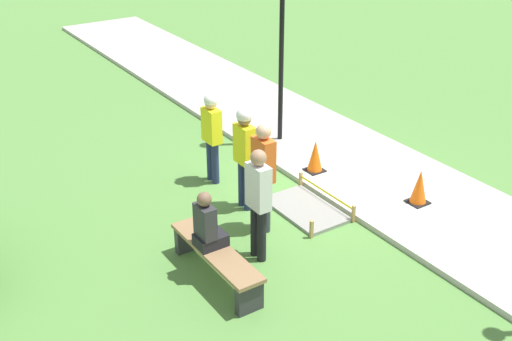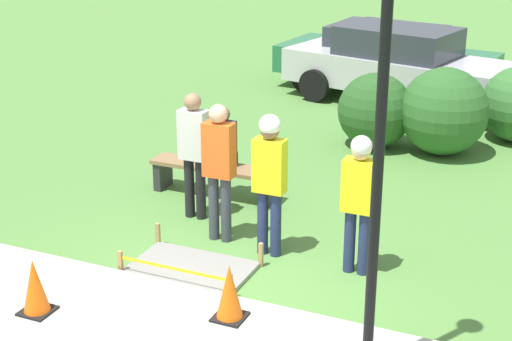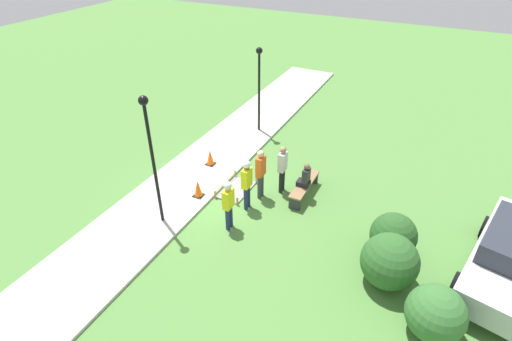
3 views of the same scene
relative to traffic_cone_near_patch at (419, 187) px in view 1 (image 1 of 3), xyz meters
name	(u,v)px [view 1 (image 1 of 3)]	position (x,y,z in m)	size (l,w,h in m)	color
ground_plane	(309,190)	(1.55, 1.19, -0.41)	(60.00, 60.00, 0.00)	#51843D
sidewalk	(365,169)	(1.55, -0.18, -0.36)	(28.00, 2.76, 0.10)	#ADAAA3
wet_concrete_patch	(305,209)	(0.99, 1.70, -0.37)	(1.52, 0.94, 0.31)	gray
traffic_cone_near_patch	(419,187)	(0.00, 0.00, 0.00)	(0.34, 0.34, 0.63)	black
traffic_cone_far_patch	(315,156)	(1.97, 0.73, 0.00)	(0.34, 0.34, 0.63)	black
park_bench	(216,258)	(0.15, 3.98, -0.05)	(1.97, 0.44, 0.50)	#2D2D33
person_seated_on_bench	(207,226)	(0.28, 4.03, 0.44)	(0.36, 0.44, 0.89)	black
worker_supervisor	(212,130)	(2.84, 2.48, 0.64)	(0.40, 0.25, 1.76)	navy
worker_assistant	(245,149)	(1.68, 2.51, 0.72)	(0.40, 0.27, 1.87)	navy
bystander_in_orange_shirt	(263,171)	(0.92, 2.64, 0.66)	(0.40, 0.25, 1.87)	#383D47
bystander_in_gray_shirt	(258,198)	(0.27, 3.17, 0.63)	(0.40, 0.24, 1.82)	black
lamppost_near	(282,8)	(3.58, 0.41, 2.45)	(0.28, 0.28, 4.28)	black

